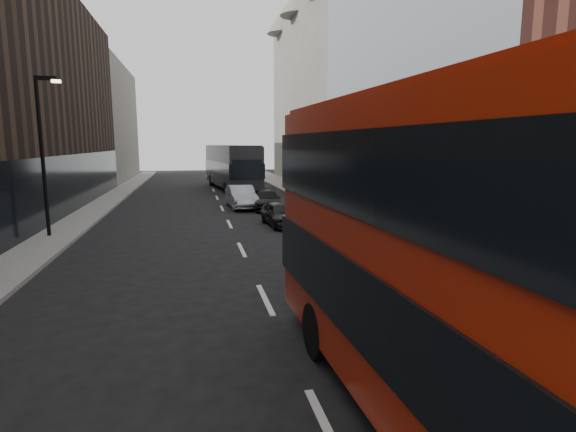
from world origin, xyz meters
TOP-DOWN VIEW (x-y plane):
  - sidewalk_right at (7.50, 25.00)m, footprint 3.00×80.00m
  - sidewalk_left at (-8.00, 25.00)m, footprint 2.00×80.00m
  - building_modern_block at (11.47, 21.00)m, footprint 5.03×22.00m
  - building_victorian at (11.38, 44.00)m, footprint 6.50×24.00m
  - building_left_mid at (-11.50, 30.00)m, footprint 5.00×24.00m
  - building_left_far at (-11.50, 52.00)m, footprint 5.00×20.00m
  - street_lamp at (-8.22, 18.00)m, footprint 1.06×0.22m
  - red_bus at (1.87, 0.57)m, footprint 3.29×12.48m
  - grey_bus at (1.77, 38.63)m, footprint 4.41×12.93m
  - car_a at (2.59, 19.00)m, footprint 1.80×3.80m
  - car_b at (1.29, 26.00)m, footprint 1.87×4.64m
  - car_c at (2.84, 24.91)m, footprint 2.11×4.44m

SIDE VIEW (x-z plane):
  - sidewalk_right at x=7.50m, z-range 0.00..0.15m
  - sidewalk_left at x=-8.00m, z-range 0.00..0.15m
  - car_c at x=2.84m, z-range 0.00..1.25m
  - car_a at x=2.59m, z-range 0.00..1.25m
  - car_b at x=1.29m, z-range 0.00..1.50m
  - grey_bus at x=1.77m, z-range 0.15..4.24m
  - red_bus at x=1.87m, z-range 0.28..5.28m
  - street_lamp at x=-8.22m, z-range 0.68..7.68m
  - building_left_far at x=-11.50m, z-range 0.00..13.00m
  - building_left_mid at x=-11.50m, z-range 0.00..14.00m
  - building_victorian at x=11.38m, z-range -0.84..20.16m
  - building_modern_block at x=11.47m, z-range -0.10..19.90m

